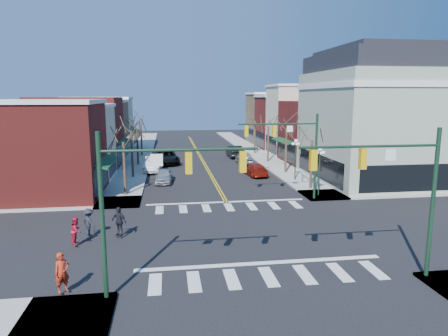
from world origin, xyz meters
name	(u,v)px	position (x,y,z in m)	size (l,w,h in m)	color
ground	(244,234)	(0.00, 0.00, 0.00)	(160.00, 160.00, 0.00)	black
sidewalk_left	(131,176)	(-8.75, 20.00, 0.07)	(3.50, 70.00, 0.15)	#9E9B93
sidewalk_right	(286,171)	(8.75, 20.00, 0.07)	(3.50, 70.00, 0.15)	#9E9B93
bldg_left_brick_a	(39,151)	(-15.50, 11.75, 4.00)	(10.00, 8.50, 8.00)	maroon
bldg_left_stucco_a	(62,144)	(-15.50, 19.50, 3.75)	(10.00, 7.00, 7.50)	beige
bldg_left_brick_b	(79,132)	(-15.50, 27.50, 4.25)	(10.00, 9.00, 8.50)	maroon
bldg_left_tan	(91,130)	(-15.50, 35.75, 3.90)	(10.00, 7.50, 7.80)	#9B7655
bldg_left_stucco_b	(100,125)	(-15.50, 43.50, 4.10)	(10.00, 8.00, 8.20)	beige
bldg_right_brick_a	(324,132)	(15.50, 25.75, 4.00)	(10.00, 8.50, 8.00)	maroon
bldg_right_stucco	(304,121)	(15.50, 33.50, 5.00)	(10.00, 7.00, 10.00)	beige
bldg_right_brick_b	(289,123)	(15.50, 41.00, 4.25)	(10.00, 8.00, 8.50)	maroon
bldg_right_tan	(276,119)	(15.50, 49.00, 4.50)	(10.00, 8.00, 9.00)	#9B7655
victorian_corner	(377,116)	(16.50, 14.50, 6.66)	(12.25, 14.25, 13.30)	#9DA790
traffic_mast_near_left	(147,191)	(-5.55, -7.40, 4.71)	(6.60, 0.28, 7.20)	#14331E
traffic_mast_near_right	(397,183)	(5.55, -7.40, 4.71)	(6.60, 0.28, 7.20)	#14331E
traffic_mast_far_right	(294,145)	(5.55, 7.40, 4.71)	(6.60, 0.28, 7.20)	#14331E
lamppost_corner	(320,163)	(8.20, 8.50, 2.96)	(0.36, 0.36, 4.33)	#14331E
lamppost_midblock	(296,153)	(8.20, 15.00, 2.96)	(0.36, 0.36, 4.33)	#14331E
tree_left_a	(125,169)	(-8.40, 11.00, 2.38)	(0.24, 0.24, 4.76)	#382B21
tree_left_b	(132,155)	(-8.40, 19.00, 2.52)	(0.24, 0.24, 5.04)	#382B21
tree_left_c	(138,147)	(-8.40, 27.00, 2.27)	(0.24, 0.24, 4.55)	#382B21
tree_left_d	(141,139)	(-8.40, 35.00, 2.45)	(0.24, 0.24, 4.90)	#382B21
tree_right_a	(311,165)	(8.40, 11.00, 2.31)	(0.24, 0.24, 4.62)	#382B21
tree_right_b	(286,151)	(8.40, 19.00, 2.59)	(0.24, 0.24, 5.18)	#382B21
tree_right_c	(268,144)	(8.40, 27.00, 2.42)	(0.24, 0.24, 4.83)	#382B21
tree_right_d	(255,138)	(8.40, 35.00, 2.48)	(0.24, 0.24, 4.97)	#382B21
car_left_near	(164,176)	(-5.10, 16.13, 0.69)	(1.63, 4.05, 1.38)	#B1B1B6
car_left_mid	(153,164)	(-6.40, 22.44, 0.85)	(1.81, 5.19, 1.71)	white
car_left_far	(167,157)	(-4.80, 27.74, 0.84)	(2.77, 6.02, 1.67)	black
car_right_near	(255,170)	(4.80, 18.41, 0.67)	(1.88, 4.62, 1.34)	maroon
car_right_mid	(244,158)	(5.10, 26.25, 0.78)	(1.85, 4.61, 1.57)	#B1B1B6
car_right_far	(235,151)	(4.80, 31.98, 0.85)	(1.79, 5.14, 1.69)	black
pedestrian_red_a	(62,272)	(-9.34, -6.64, 1.04)	(0.65, 0.43, 1.78)	#B32813
pedestrian_red_b	(76,231)	(-10.00, -0.74, 0.94)	(0.77, 0.60, 1.58)	red
pedestrian_dark_a	(119,221)	(-7.73, 0.34, 1.06)	(1.06, 0.44, 1.81)	black
pedestrian_dark_b	(89,222)	(-9.55, 0.65, 1.00)	(1.10, 0.63, 1.70)	black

